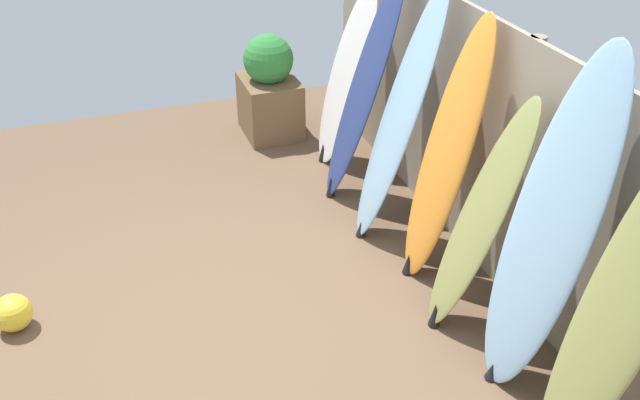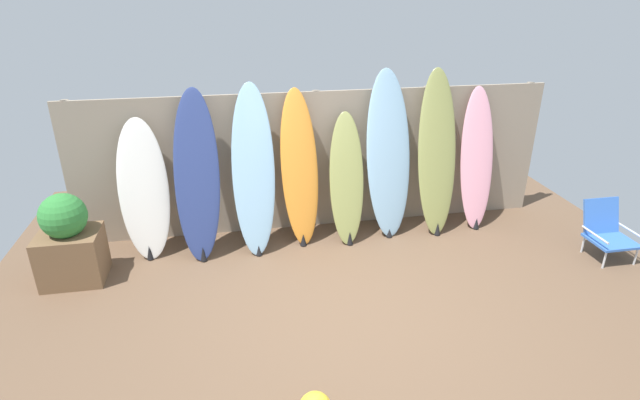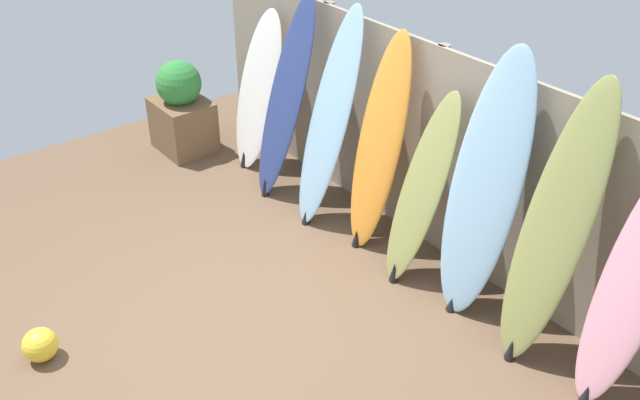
# 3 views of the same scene
# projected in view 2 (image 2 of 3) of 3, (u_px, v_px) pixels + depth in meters

# --- Properties ---
(ground) EXTENTS (7.68, 7.68, 0.00)m
(ground) POSITION_uv_depth(u_px,v_px,m) (352.00, 312.00, 4.98)
(ground) COLOR brown
(fence_back) EXTENTS (6.08, 0.11, 1.80)m
(fence_back) POSITION_uv_depth(u_px,v_px,m) (317.00, 161.00, 6.41)
(fence_back) COLOR gray
(fence_back) RESTS_ON ground
(surfboard_white_0) EXTENTS (0.61, 0.57, 1.62)m
(surfboard_white_0) POSITION_uv_depth(u_px,v_px,m) (144.00, 191.00, 5.79)
(surfboard_white_0) COLOR white
(surfboard_white_0) RESTS_ON ground
(surfboard_navy_1) EXTENTS (0.57, 0.70, 1.95)m
(surfboard_navy_1) POSITION_uv_depth(u_px,v_px,m) (197.00, 177.00, 5.74)
(surfboard_navy_1) COLOR navy
(surfboard_navy_1) RESTS_ON ground
(surfboard_skyblue_2) EXTENTS (0.54, 0.67, 1.98)m
(surfboard_skyblue_2) POSITION_uv_depth(u_px,v_px,m) (253.00, 171.00, 5.85)
(surfboard_skyblue_2) COLOR #8CB7D6
(surfboard_skyblue_2) RESTS_ON ground
(surfboard_orange_3) EXTENTS (0.50, 0.57, 1.89)m
(surfboard_orange_3) POSITION_uv_depth(u_px,v_px,m) (300.00, 169.00, 6.04)
(surfboard_orange_3) COLOR orange
(surfboard_orange_3) RESTS_ON ground
(surfboard_olive_4) EXTENTS (0.48, 0.62, 1.58)m
(surfboard_olive_4) POSITION_uv_depth(u_px,v_px,m) (347.00, 180.00, 6.14)
(surfboard_olive_4) COLOR olive
(surfboard_olive_4) RESTS_ON ground
(surfboard_skyblue_5) EXTENTS (0.61, 0.56, 2.08)m
(surfboard_skyblue_5) POSITION_uv_depth(u_px,v_px,m) (388.00, 156.00, 6.20)
(surfboard_skyblue_5) COLOR #8CB7D6
(surfboard_skyblue_5) RESTS_ON ground
(surfboard_olive_6) EXTENTS (0.53, 0.62, 2.07)m
(surfboard_olive_6) POSITION_uv_depth(u_px,v_px,m) (437.00, 154.00, 6.29)
(surfboard_olive_6) COLOR olive
(surfboard_olive_6) RESTS_ON ground
(surfboard_pink_7) EXTENTS (0.48, 0.55, 1.82)m
(surfboard_pink_7) POSITION_uv_depth(u_px,v_px,m) (477.00, 160.00, 6.47)
(surfboard_pink_7) COLOR pink
(surfboard_pink_7) RESTS_ON ground
(beach_chair) EXTENTS (0.50, 0.54, 0.66)m
(beach_chair) POSITION_uv_depth(u_px,v_px,m) (607.00, 230.00, 5.90)
(beach_chair) COLOR silver
(beach_chair) RESTS_ON ground
(planter_box) EXTENTS (0.64, 0.53, 1.02)m
(planter_box) POSITION_uv_depth(u_px,v_px,m) (69.00, 242.00, 5.34)
(planter_box) COLOR brown
(planter_box) RESTS_ON ground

